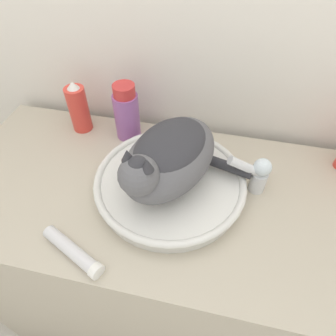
{
  "coord_description": "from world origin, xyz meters",
  "views": [
    {
      "loc": [
        0.11,
        -0.22,
        1.53
      ],
      "look_at": [
        -0.0,
        0.28,
        0.98
      ],
      "focal_mm": 32.0,
      "sensor_mm": 36.0,
      "label": 1
    }
  ],
  "objects_px": {
    "cat": "(168,156)",
    "faucet": "(257,173)",
    "mouthwash_bottle": "(127,113)",
    "cream_tube": "(73,252)",
    "spray_bottle_trigger": "(79,108)"
  },
  "relations": [
    {
      "from": "cat",
      "to": "faucet",
      "type": "height_order",
      "value": "cat"
    },
    {
      "from": "faucet",
      "to": "mouthwash_bottle",
      "type": "xyz_separation_m",
      "value": [
        -0.41,
        0.15,
        0.02
      ]
    },
    {
      "from": "faucet",
      "to": "cream_tube",
      "type": "xyz_separation_m",
      "value": [
        -0.4,
        -0.29,
        -0.05
      ]
    },
    {
      "from": "spray_bottle_trigger",
      "to": "mouthwash_bottle",
      "type": "height_order",
      "value": "mouthwash_bottle"
    },
    {
      "from": "cat",
      "to": "mouthwash_bottle",
      "type": "distance_m",
      "value": 0.28
    },
    {
      "from": "faucet",
      "to": "spray_bottle_trigger",
      "type": "height_order",
      "value": "spray_bottle_trigger"
    },
    {
      "from": "spray_bottle_trigger",
      "to": "mouthwash_bottle",
      "type": "xyz_separation_m",
      "value": [
        0.16,
        -0.0,
        0.01
      ]
    },
    {
      "from": "cat",
      "to": "faucet",
      "type": "xyz_separation_m",
      "value": [
        0.23,
        0.06,
        -0.07
      ]
    },
    {
      "from": "cat",
      "to": "faucet",
      "type": "distance_m",
      "value": 0.25
    },
    {
      "from": "spray_bottle_trigger",
      "to": "mouthwash_bottle",
      "type": "distance_m",
      "value": 0.16
    },
    {
      "from": "faucet",
      "to": "cream_tube",
      "type": "height_order",
      "value": "faucet"
    },
    {
      "from": "cat",
      "to": "spray_bottle_trigger",
      "type": "distance_m",
      "value": 0.4
    },
    {
      "from": "spray_bottle_trigger",
      "to": "mouthwash_bottle",
      "type": "relative_size",
      "value": 0.94
    },
    {
      "from": "mouthwash_bottle",
      "to": "cream_tube",
      "type": "xyz_separation_m",
      "value": [
        0.01,
        -0.44,
        -0.07
      ]
    },
    {
      "from": "mouthwash_bottle",
      "to": "cream_tube",
      "type": "distance_m",
      "value": 0.45
    }
  ]
}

